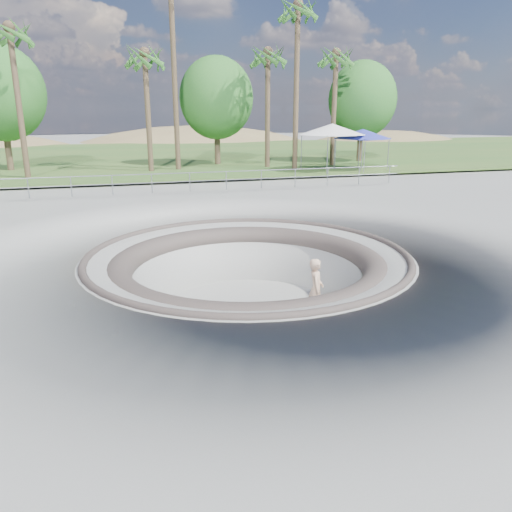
# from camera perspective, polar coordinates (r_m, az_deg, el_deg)

# --- Properties ---
(ground) EXTENTS (180.00, 180.00, 0.00)m
(ground) POSITION_cam_1_polar(r_m,az_deg,el_deg) (15.81, -0.95, 0.19)
(ground) COLOR gray
(ground) RESTS_ON ground
(skate_bowl) EXTENTS (14.00, 14.00, 4.10)m
(skate_bowl) POSITION_cam_1_polar(r_m,az_deg,el_deg) (16.41, -0.92, -5.96)
(skate_bowl) COLOR gray
(skate_bowl) RESTS_ON ground
(grass_strip) EXTENTS (180.00, 36.00, 0.12)m
(grass_strip) POSITION_cam_1_polar(r_m,az_deg,el_deg) (49.00, -11.49, 11.19)
(grass_strip) COLOR #325F26
(grass_strip) RESTS_ON ground
(distant_hills) EXTENTS (103.20, 45.00, 28.60)m
(distant_hills) POSITION_cam_1_polar(r_m,az_deg,el_deg) (73.15, -9.76, 7.19)
(distant_hills) COLOR olive
(distant_hills) RESTS_ON ground
(safety_railing) EXTENTS (25.00, 0.06, 1.03)m
(safety_railing) POSITION_cam_1_polar(r_m,az_deg,el_deg) (27.21, -7.58, 8.41)
(safety_railing) COLOR gray
(safety_railing) RESTS_ON ground
(skateboard) EXTENTS (0.93, 0.50, 0.09)m
(skateboard) POSITION_cam_1_polar(r_m,az_deg,el_deg) (15.67, 6.74, -7.18)
(skateboard) COLOR olive
(skateboard) RESTS_ON ground
(skater) EXTENTS (0.69, 0.83, 1.94)m
(skater) POSITION_cam_1_polar(r_m,az_deg,el_deg) (15.30, 6.86, -3.78)
(skater) COLOR beige
(skater) RESTS_ON skateboard
(canopy_white) EXTENTS (6.14, 6.14, 3.20)m
(canopy_white) POSITION_cam_1_polar(r_m,az_deg,el_deg) (35.88, 8.69, 14.11)
(canopy_white) COLOR gray
(canopy_white) RESTS_ON ground
(canopy_blue) EXTENTS (5.11, 5.11, 2.82)m
(canopy_blue) POSITION_cam_1_polar(r_m,az_deg,el_deg) (36.92, 12.10, 13.47)
(canopy_blue) COLOR gray
(canopy_blue) RESTS_ON ground
(palm_a) EXTENTS (2.60, 2.60, 9.68)m
(palm_a) POSITION_cam_1_polar(r_m,az_deg,el_deg) (35.11, -26.29, 21.57)
(palm_a) COLOR brown
(palm_a) RESTS_ON ground
(palm_b) EXTENTS (2.60, 2.60, 8.63)m
(palm_b) POSITION_cam_1_polar(r_m,az_deg,el_deg) (36.03, -12.59, 21.03)
(palm_b) COLOR brown
(palm_b) RESTS_ON ground
(palm_d) EXTENTS (2.60, 2.60, 8.96)m
(palm_d) POSITION_cam_1_polar(r_m,az_deg,el_deg) (37.94, 1.37, 21.61)
(palm_d) COLOR brown
(palm_d) RESTS_ON ground
(palm_e) EXTENTS (2.60, 2.60, 11.60)m
(palm_e) POSITION_cam_1_polar(r_m,az_deg,el_deg) (36.36, 4.81, 25.65)
(palm_e) COLOR brown
(palm_e) RESTS_ON ground
(palm_f) EXTENTS (2.60, 2.60, 9.00)m
(palm_f) POSITION_cam_1_polar(r_m,az_deg,el_deg) (39.50, 9.15, 21.26)
(palm_f) COLOR brown
(palm_f) RESTS_ON ground
(bushy_tree_left) EXTENTS (5.92, 5.38, 8.54)m
(bushy_tree_left) POSITION_cam_1_polar(r_m,az_deg,el_deg) (39.73, -27.16, 16.22)
(bushy_tree_left) COLOR brown
(bushy_tree_left) RESTS_ON ground
(bushy_tree_mid) EXTENTS (5.65, 5.14, 8.16)m
(bushy_tree_mid) POSITION_cam_1_polar(r_m,az_deg,el_deg) (39.94, -4.55, 17.54)
(bushy_tree_mid) COLOR brown
(bushy_tree_mid) RESTS_ON ground
(bushy_tree_right) EXTENTS (5.57, 5.07, 8.04)m
(bushy_tree_right) POSITION_cam_1_polar(r_m,az_deg,el_deg) (43.01, 12.07, 17.07)
(bushy_tree_right) COLOR brown
(bushy_tree_right) RESTS_ON ground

